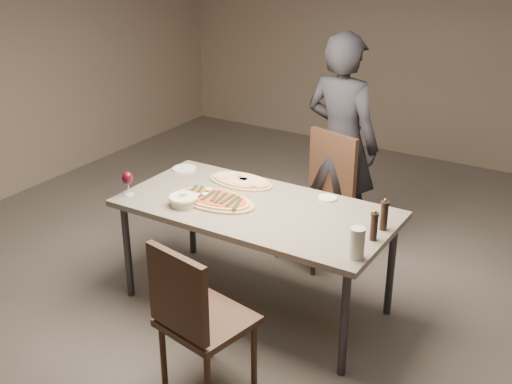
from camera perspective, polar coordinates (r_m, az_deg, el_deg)
The scene contains 14 objects.
room at distance 3.95m, azimuth 0.00°, elevation 7.33°, with size 7.00×7.00×7.00m.
dining_table at distance 4.21m, azimuth 0.00°, elevation -1.96°, with size 1.80×0.90×0.75m.
zucchini_pizza at distance 4.25m, azimuth -3.71°, elevation -0.64°, with size 0.59×0.33×0.05m.
ham_pizza at distance 4.54m, azimuth -1.37°, elevation 1.01°, with size 0.50×0.27×0.04m.
bread_basket at distance 4.20m, azimuth -6.49°, elevation -0.66°, with size 0.20×0.20×0.07m.
oil_dish at distance 4.30m, azimuth 6.36°, elevation -0.55°, with size 0.13×0.13×0.01m.
pepper_mill_left at distance 3.78m, azimuth 10.45°, elevation -2.99°, with size 0.05×0.05×0.19m.
pepper_mill_right at distance 3.91m, azimuth 11.32°, elevation -2.02°, with size 0.05×0.05×0.20m.
carafe at distance 3.57m, azimuth 8.96°, elevation -4.50°, with size 0.09×0.09×0.18m.
wine_glass at distance 4.39m, azimuth -11.35°, elevation 1.17°, with size 0.08×0.08×0.17m.
side_plate at distance 4.81m, azimuth -6.39°, elevation 2.08°, with size 0.18×0.18×0.01m.
chair_near at distance 3.52m, azimuth -5.43°, elevation -10.74°, with size 0.52×0.52×0.94m.
chair_far at distance 4.95m, azimuth 5.85°, elevation 0.18°, with size 0.57×0.57×0.98m.
diner at distance 5.04m, azimuth 7.60°, elevation 4.33°, with size 0.63×0.41×1.73m, color black.
Camera 1 is at (1.99, -3.23, 2.50)m, focal length 45.00 mm.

